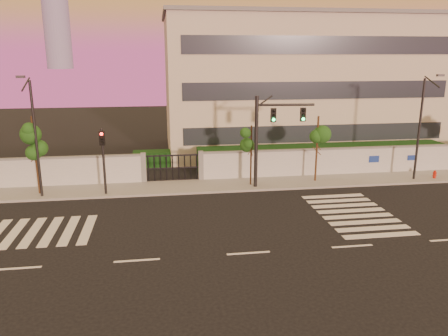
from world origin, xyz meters
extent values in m
plane|color=black|center=(0.00, 0.00, 0.00)|extent=(120.00, 120.00, 0.00)
cube|color=gray|center=(0.00, 10.50, 0.07)|extent=(60.00, 3.00, 0.15)
cube|color=#AFB1B6|center=(14.50, 12.00, 1.00)|extent=(31.00, 0.30, 2.00)
cube|color=slate|center=(14.50, 12.00, 2.06)|extent=(31.00, 0.36, 0.12)
cube|color=slate|center=(-5.00, 12.00, 1.10)|extent=(0.35, 0.35, 2.20)
cube|color=slate|center=(-1.00, 12.00, 1.10)|extent=(0.35, 0.35, 2.20)
cube|color=black|center=(9.00, 14.50, 0.90)|extent=(20.00, 2.00, 1.80)
cube|color=black|center=(-3.00, 17.00, 0.60)|extent=(6.00, 1.50, 1.20)
cube|color=beige|center=(9.00, 22.00, 6.00)|extent=(24.00, 12.00, 12.00)
cube|color=#262D38|center=(9.00, 15.98, 2.50)|extent=(22.00, 0.08, 1.40)
cube|color=#262D38|center=(9.00, 15.98, 6.00)|extent=(22.00, 0.08, 1.40)
cube|color=#262D38|center=(9.00, 15.98, 9.50)|extent=(22.00, 0.08, 1.40)
cube|color=slate|center=(9.00, 22.00, 12.10)|extent=(24.40, 12.40, 0.30)
cube|color=silver|center=(-11.30, 4.00, 0.01)|extent=(0.50, 4.00, 0.02)
cube|color=silver|center=(-10.40, 4.00, 0.01)|extent=(0.50, 4.00, 0.02)
cube|color=silver|center=(-9.50, 4.00, 0.01)|extent=(0.50, 4.00, 0.02)
cube|color=silver|center=(-8.60, 4.00, 0.01)|extent=(0.50, 4.00, 0.02)
cube|color=silver|center=(-7.70, 4.00, 0.01)|extent=(0.50, 4.00, 0.02)
cube|color=silver|center=(7.00, 1.00, 0.01)|extent=(4.00, 0.50, 0.02)
cube|color=silver|center=(7.00, 1.90, 0.01)|extent=(4.00, 0.50, 0.02)
cube|color=silver|center=(7.00, 2.80, 0.01)|extent=(4.00, 0.50, 0.02)
cube|color=silver|center=(7.00, 3.70, 0.01)|extent=(4.00, 0.50, 0.02)
cube|color=silver|center=(7.00, 4.60, 0.01)|extent=(4.00, 0.50, 0.02)
cube|color=silver|center=(7.00, 5.50, 0.01)|extent=(4.00, 0.50, 0.02)
cube|color=silver|center=(7.00, 6.40, 0.01)|extent=(4.00, 0.50, 0.02)
cube|color=silver|center=(7.00, 7.30, 0.01)|extent=(4.00, 0.50, 0.02)
cube|color=silver|center=(-10.00, 0.00, 0.01)|extent=(2.00, 0.15, 0.01)
cube|color=silver|center=(-5.00, 0.00, 0.01)|extent=(2.00, 0.15, 0.01)
cube|color=silver|center=(0.00, 0.00, 0.01)|extent=(2.00, 0.15, 0.01)
cube|color=silver|center=(5.00, 0.00, 0.01)|extent=(2.00, 0.15, 0.01)
cylinder|color=#382314|center=(-11.57, 10.25, 2.56)|extent=(0.13, 0.13, 5.11)
sphere|color=#1A4413|center=(-11.57, 10.25, 4.09)|extent=(1.20, 1.20, 1.20)
sphere|color=#1A4413|center=(-11.19, 10.47, 3.32)|extent=(0.91, 0.91, 0.91)
sphere|color=#1A4413|center=(-11.90, 10.09, 3.58)|extent=(0.87, 0.87, 0.87)
cylinder|color=#382314|center=(2.23, 10.19, 2.11)|extent=(0.11, 0.11, 4.22)
sphere|color=#1A4413|center=(2.23, 10.19, 3.38)|extent=(0.99, 0.99, 0.99)
sphere|color=#1A4413|center=(2.55, 10.37, 2.74)|extent=(0.75, 0.75, 0.75)
sphere|color=#1A4413|center=(1.97, 10.05, 2.95)|extent=(0.72, 0.72, 0.72)
cylinder|color=#382314|center=(6.95, 10.44, 2.36)|extent=(0.13, 0.13, 4.72)
sphere|color=#1A4413|center=(6.95, 10.44, 3.77)|extent=(1.22, 1.22, 1.22)
sphere|color=#1A4413|center=(7.33, 10.66, 3.07)|extent=(0.93, 0.93, 0.93)
sphere|color=#1A4413|center=(6.61, 10.27, 3.30)|extent=(0.88, 0.88, 0.88)
cylinder|color=black|center=(2.46, 9.70, 3.11)|extent=(0.24, 0.24, 6.21)
cylinder|color=black|center=(4.37, 9.70, 5.61)|extent=(3.80, 0.52, 0.16)
cube|color=black|center=(3.56, 9.65, 4.96)|extent=(0.35, 0.18, 0.90)
sphere|color=#0CF259|center=(3.56, 9.54, 4.68)|extent=(0.20, 0.20, 0.20)
cube|color=black|center=(5.57, 9.65, 4.96)|extent=(0.35, 0.18, 0.90)
sphere|color=#0CF259|center=(5.57, 9.54, 4.68)|extent=(0.20, 0.20, 0.20)
cylinder|color=black|center=(-7.36, 9.56, 2.17)|extent=(0.15, 0.15, 4.35)
cube|color=black|center=(-7.36, 9.51, 3.77)|extent=(0.34, 0.17, 0.87)
sphere|color=red|center=(-7.36, 9.40, 4.04)|extent=(0.19, 0.19, 0.19)
cylinder|color=black|center=(-11.29, 9.68, 3.66)|extent=(0.16, 0.16, 7.32)
cylinder|color=black|center=(-11.29, 8.85, 7.13)|extent=(0.09, 1.75, 0.71)
cube|color=#3F3F44|center=(-11.29, 8.03, 7.59)|extent=(0.46, 0.23, 0.14)
cylinder|color=black|center=(14.10, 9.83, 3.61)|extent=(0.16, 0.16, 7.22)
cylinder|color=black|center=(14.10, 9.02, 7.04)|extent=(0.09, 1.73, 0.70)
cube|color=#3F3F44|center=(14.10, 8.21, 7.50)|extent=(0.45, 0.23, 0.14)
cylinder|color=#AE190B|center=(15.68, 9.79, 0.24)|extent=(0.21, 0.21, 0.48)
cylinder|color=#AE190B|center=(15.68, 9.79, 0.53)|extent=(0.27, 0.27, 0.10)
sphere|color=#AE190B|center=(15.68, 9.79, 0.63)|extent=(0.17, 0.17, 0.17)
cylinder|color=#AE190B|center=(15.68, 9.79, 0.34)|extent=(0.28, 0.14, 0.10)
camera|label=1|loc=(-3.79, -17.91, 8.78)|focal=35.00mm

